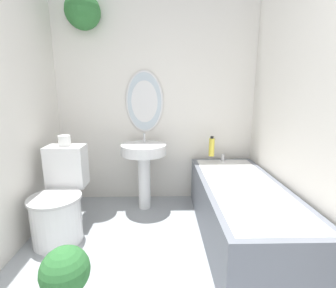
{
  "coord_description": "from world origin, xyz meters",
  "views": [
    {
      "loc": [
        0.07,
        -0.29,
        1.3
      ],
      "look_at": [
        0.11,
        1.59,
        0.89
      ],
      "focal_mm": 26.0,
      "sensor_mm": 36.0,
      "label": 1
    }
  ],
  "objects": [
    {
      "name": "potted_plant",
      "position": [
        -0.5,
        0.93,
        0.25
      ],
      "size": [
        0.28,
        0.28,
        0.43
      ],
      "color": "silver",
      "rests_on": "ground_plane"
    },
    {
      "name": "bathtub",
      "position": [
        0.77,
        1.68,
        0.26
      ],
      "size": [
        0.69,
        1.66,
        0.58
      ],
      "color": "slate",
      "rests_on": "ground_plane"
    },
    {
      "name": "toilet_paper_roll",
      "position": [
        -0.85,
        1.97,
        0.84
      ],
      "size": [
        0.11,
        0.11,
        0.1
      ],
      "color": "white",
      "rests_on": "toilet"
    },
    {
      "name": "shampoo_bottle",
      "position": [
        0.62,
        2.35,
        0.69
      ],
      "size": [
        0.06,
        0.06,
        0.22
      ],
      "color": "gold",
      "rests_on": "bathtub"
    },
    {
      "name": "wall_right",
      "position": [
        1.16,
        1.28,
        1.2
      ],
      "size": [
        0.06,
        2.68,
        2.4
      ],
      "color": "silver",
      "rests_on": "ground_plane"
    },
    {
      "name": "wall_back",
      "position": [
        -0.1,
        2.58,
        1.31
      ],
      "size": [
        2.39,
        0.36,
        2.4
      ],
      "color": "silver",
      "rests_on": "ground_plane"
    },
    {
      "name": "pedestal_sink",
      "position": [
        -0.14,
        2.28,
        0.56
      ],
      "size": [
        0.49,
        0.49,
        0.83
      ],
      "color": "white",
      "rests_on": "ground_plane"
    },
    {
      "name": "toilet",
      "position": [
        -0.85,
        1.75,
        0.33
      ],
      "size": [
        0.44,
        0.64,
        0.79
      ],
      "color": "white",
      "rests_on": "ground_plane"
    }
  ]
}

